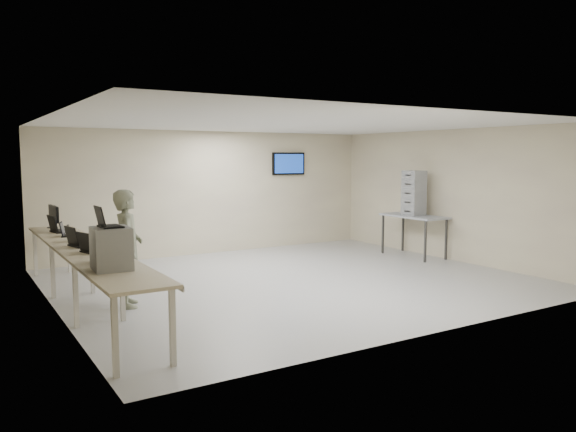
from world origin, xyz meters
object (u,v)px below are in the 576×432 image
workbench (85,253)px  equipment_box (111,248)px  soldier (128,248)px  side_table (414,218)px

workbench → equipment_box: equipment_box is taller
equipment_box → soldier: size_ratio=0.29×
equipment_box → side_table: 7.68m
workbench → soldier: 0.61m
side_table → equipment_box: bearing=-160.9°
workbench → soldier: soldier is taller
workbench → side_table: (7.19, 0.71, 0.03)m
equipment_box → side_table: equipment_box is taller
equipment_box → workbench: bearing=91.1°
soldier → side_table: (6.61, 0.90, -0.02)m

